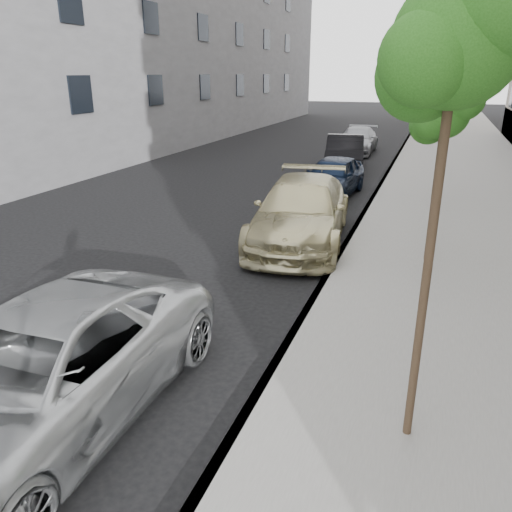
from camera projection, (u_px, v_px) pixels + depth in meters
The scene contains 11 objects.
ground at pixel (118, 460), 5.93m from camera, with size 160.00×160.00×0.00m, color black.
sidewalk at pixel (459, 161), 25.75m from camera, with size 6.40×72.00×0.14m, color gray.
curb at pixel (397, 158), 26.74m from camera, with size 0.15×72.00×0.14m, color #9E9B93.
tree_near at pixel (459, 44), 4.65m from camera, with size 1.61×1.41×5.26m.
tree_mid at pixel (445, 113), 10.77m from camera, with size 1.52×1.32×4.13m.
tree_far at pixel (446, 100), 16.52m from camera, with size 1.53×1.33×4.10m.
minivan at pixel (38, 372), 6.28m from camera, with size 2.62×5.68×1.58m, color #B7BBBC.
suv at pixel (301, 211), 13.41m from camera, with size 2.35×5.78×1.68m, color beige.
sedan_blue at pixel (333, 176), 18.51m from camera, with size 1.72×4.27×1.46m, color black.
sedan_black at pixel (345, 153), 23.46m from camera, with size 1.69×4.84×1.60m, color black.
sedan_rear at pixel (357, 140), 28.42m from camera, with size 2.01×4.93×1.43m, color #999AA0.
Camera 1 is at (3.14, -3.90, 4.34)m, focal length 35.00 mm.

